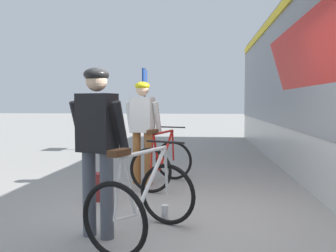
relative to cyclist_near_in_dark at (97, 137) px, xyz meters
The scene contains 8 objects.
ground_plane 1.54m from the cyclist_near_in_dark, 29.79° to the left, with size 80.00×80.00×0.00m, color gray.
cyclist_near_in_dark is the anchor object (origin of this frame).
cyclist_far_in_white 2.42m from the cyclist_near_in_dark, 88.73° to the left, with size 0.65×0.40×1.76m.
bicycle_near_white 0.81m from the cyclist_near_in_dark, ahead, with size 1.06×1.26×0.99m.
bicycle_far_red 2.44m from the cyclist_near_in_dark, 79.88° to the left, with size 0.97×1.22×0.99m.
backpack_on_platform 1.61m from the cyclist_near_in_dark, 104.30° to the left, with size 0.28×0.18×0.40m, color maroon.
water_bottle_near_the_bikes 1.29m from the cyclist_near_in_dark, 41.71° to the left, with size 0.08×0.08×0.19m, color silver.
platform_sign_post 6.63m from the cyclist_near_in_dark, 95.17° to the left, with size 0.08×0.70×2.40m.
Camera 1 is at (0.10, -4.08, 1.41)m, focal length 37.57 mm.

